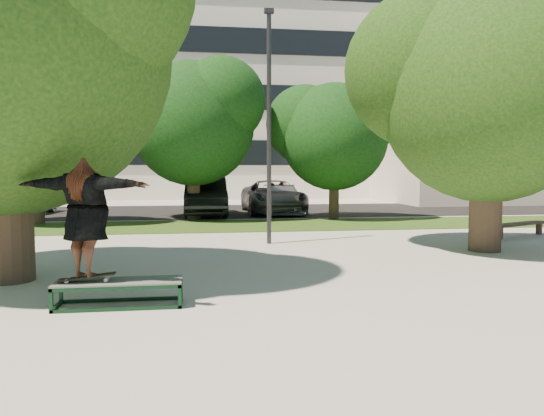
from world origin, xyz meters
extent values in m
plane|color=#9B988F|center=(0.00, 0.00, 0.00)|extent=(120.00, 120.00, 0.00)
cube|color=#234513|center=(1.00, 9.50, 0.01)|extent=(30.00, 4.00, 0.02)
cube|color=black|center=(0.00, 16.00, 0.01)|extent=(40.00, 8.00, 0.01)
cylinder|color=#38281E|center=(-4.20, 1.00, 1.60)|extent=(0.84, 0.84, 3.20)
sphere|color=#10340E|center=(-4.20, 1.00, 4.07)|extent=(5.80, 5.80, 5.80)
cylinder|color=#38281E|center=(6.00, 3.00, 1.50)|extent=(0.76, 0.76, 3.00)
sphere|color=#10340E|center=(6.00, 3.00, 3.78)|extent=(5.20, 5.20, 5.20)
sphere|color=#10340E|center=(4.70, 3.78, 4.43)|extent=(3.90, 3.90, 3.90)
cylinder|color=#38281E|center=(-6.50, 11.00, 1.40)|extent=(0.44, 0.44, 2.80)
sphere|color=black|center=(-6.50, 11.00, 3.46)|extent=(4.40, 4.40, 4.40)
sphere|color=black|center=(-7.60, 11.66, 4.01)|extent=(3.30, 3.30, 3.30)
sphere|color=black|center=(-5.51, 10.56, 4.23)|extent=(3.08, 3.08, 3.08)
cylinder|color=#38281E|center=(-1.00, 12.00, 1.50)|extent=(0.50, 0.50, 3.00)
sphere|color=black|center=(-1.00, 12.00, 3.72)|extent=(4.80, 4.80, 4.80)
sphere|color=black|center=(-2.20, 12.72, 4.32)|extent=(3.60, 3.60, 3.60)
sphere|color=black|center=(0.08, 11.52, 4.56)|extent=(3.36, 3.36, 3.36)
cylinder|color=#38281E|center=(4.50, 11.50, 1.30)|extent=(0.40, 0.40, 2.60)
sphere|color=black|center=(4.50, 11.50, 3.23)|extent=(4.20, 4.20, 4.20)
sphere|color=black|center=(3.45, 12.13, 3.75)|extent=(3.15, 3.15, 3.15)
sphere|color=black|center=(5.45, 11.08, 3.96)|extent=(2.94, 2.94, 2.94)
cylinder|color=#2D2D30|center=(1.00, 5.00, 3.00)|extent=(0.12, 0.12, 6.00)
cube|color=#2D2D30|center=(1.00, 5.00, 6.05)|extent=(0.25, 0.15, 0.12)
cube|color=silver|center=(-2.00, 32.00, 8.00)|extent=(30.00, 14.00, 16.00)
cube|color=black|center=(-2.00, 24.94, 3.00)|extent=(27.60, 0.12, 1.60)
cube|color=black|center=(-2.00, 24.94, 6.50)|extent=(27.60, 0.12, 1.60)
cube|color=black|center=(-2.00, 24.94, 10.00)|extent=(27.60, 0.12, 1.60)
cube|color=beige|center=(18.00, 22.00, 4.00)|extent=(15.00, 10.00, 8.00)
cube|color=#475147|center=(-2.04, -1.05, 0.36)|extent=(1.80, 0.60, 0.03)
cylinder|color=white|center=(-2.75, -1.13, 0.40)|extent=(0.06, 0.03, 0.06)
cylinder|color=white|center=(-2.75, -0.97, 0.40)|extent=(0.06, 0.03, 0.06)
cylinder|color=white|center=(-2.21, -1.13, 0.40)|extent=(0.06, 0.03, 0.06)
cylinder|color=white|center=(-2.21, -0.97, 0.40)|extent=(0.06, 0.03, 0.06)
cube|color=black|center=(-2.48, -1.05, 0.44)|extent=(0.78, 0.20, 0.10)
imported|color=brown|center=(-2.48, -1.05, 1.30)|extent=(2.14, 1.32, 1.69)
cube|color=#4D392E|center=(7.61, 4.97, 0.18)|extent=(0.18, 0.18, 0.36)
cube|color=#4D392E|center=(9.39, 5.79, 0.18)|extent=(0.18, 0.18, 0.36)
cube|color=#4D392E|center=(8.50, 5.38, 0.38)|extent=(2.59, 1.45, 0.07)
imported|color=#B2B2B7|center=(-8.15, 15.32, 0.66)|extent=(1.98, 4.05, 1.33)
imported|color=black|center=(-0.50, 13.69, 0.81)|extent=(1.75, 4.92, 1.62)
imported|color=#5D5D62|center=(2.50, 14.51, 0.73)|extent=(2.50, 5.30, 1.46)
imported|color=#9F9FA3|center=(2.88, 14.25, 0.64)|extent=(2.16, 4.52, 1.27)
camera|label=1|loc=(-0.93, -8.86, 2.00)|focal=35.00mm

